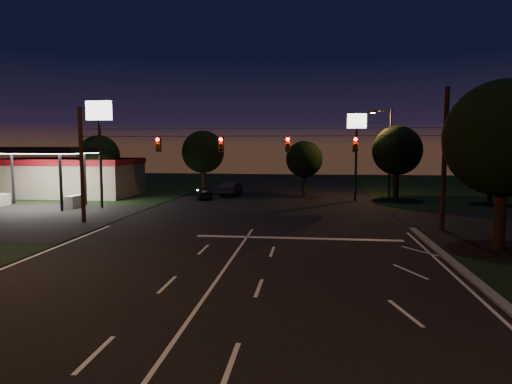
# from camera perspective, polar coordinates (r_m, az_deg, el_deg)

# --- Properties ---
(ground) EXTENTS (140.00, 140.00, 0.00)m
(ground) POSITION_cam_1_polar(r_m,az_deg,el_deg) (16.16, -7.02, -13.73)
(ground) COLOR black
(ground) RESTS_ON ground
(stop_bar) EXTENTS (12.00, 0.50, 0.01)m
(stop_bar) POSITION_cam_1_polar(r_m,az_deg,el_deg) (26.82, 5.25, -5.77)
(stop_bar) COLOR silver
(stop_bar) RESTS_ON ground
(utility_pole_right) EXTENTS (0.30, 0.30, 9.00)m
(utility_pole_right) POSITION_cam_1_polar(r_m,az_deg,el_deg) (31.36, 22.17, -4.49)
(utility_pole_right) COLOR black
(utility_pole_right) RESTS_ON ground
(utility_pole_left) EXTENTS (0.28, 0.28, 8.00)m
(utility_pole_left) POSITION_cam_1_polar(r_m,az_deg,el_deg) (34.09, -20.70, -3.63)
(utility_pole_left) COLOR black
(utility_pole_left) RESTS_ON ground
(signal_span) EXTENTS (24.00, 0.40, 1.56)m
(signal_span) POSITION_cam_1_polar(r_m,az_deg,el_deg) (29.96, -0.23, 6.06)
(signal_span) COLOR black
(signal_span) RESTS_ON ground
(gas_station) EXTENTS (14.20, 16.10, 5.25)m
(gas_station) POSITION_cam_1_polar(r_m,az_deg,el_deg) (51.98, -22.61, 2.09)
(gas_station) COLOR gray
(gas_station) RESTS_ON ground
(pole_sign_left_near) EXTENTS (2.20, 0.30, 9.10)m
(pole_sign_left_near) POSITION_cam_1_polar(r_m,az_deg,el_deg) (40.84, -19.00, 7.77)
(pole_sign_left_near) COLOR black
(pole_sign_left_near) RESTS_ON ground
(pole_sign_right) EXTENTS (1.80, 0.30, 8.40)m
(pole_sign_right) POSITION_cam_1_polar(r_m,az_deg,el_deg) (44.97, 12.45, 6.80)
(pole_sign_right) COLOR black
(pole_sign_right) RESTS_ON ground
(street_light_right_far) EXTENTS (2.20, 0.35, 9.00)m
(street_light_right_far) POSITION_cam_1_polar(r_m,az_deg,el_deg) (47.36, 16.11, 5.45)
(street_light_right_far) COLOR black
(street_light_right_far) RESTS_ON ground
(tree_right_near) EXTENTS (6.00, 6.00, 8.76)m
(tree_right_near) POSITION_cam_1_polar(r_m,az_deg,el_deg) (26.79, 28.53, 5.74)
(tree_right_near) COLOR black
(tree_right_near) RESTS_ON ground
(tree_far_a) EXTENTS (4.20, 4.20, 6.42)m
(tree_far_a) POSITION_cam_1_polar(r_m,az_deg,el_deg) (49.86, -18.95, 4.24)
(tree_far_a) COLOR black
(tree_far_a) RESTS_ON ground
(tree_far_b) EXTENTS (4.60, 4.60, 6.98)m
(tree_far_b) POSITION_cam_1_polar(r_m,az_deg,el_deg) (50.28, -6.58, 4.94)
(tree_far_b) COLOR black
(tree_far_b) RESTS_ON ground
(tree_far_c) EXTENTS (3.80, 3.80, 5.86)m
(tree_far_c) POSITION_cam_1_polar(r_m,az_deg,el_deg) (47.90, 6.08, 4.04)
(tree_far_c) COLOR black
(tree_far_c) RESTS_ON ground
(tree_far_d) EXTENTS (4.80, 4.80, 7.30)m
(tree_far_d) POSITION_cam_1_polar(r_m,az_deg,el_deg) (46.64, 17.22, 4.90)
(tree_far_d) COLOR black
(tree_far_d) RESTS_ON ground
(tree_far_e) EXTENTS (4.00, 4.00, 6.18)m
(tree_far_e) POSITION_cam_1_polar(r_m,az_deg,el_deg) (46.82, 27.33, 3.64)
(tree_far_e) COLOR black
(tree_far_e) RESTS_ON ground
(car_oncoming_a) EXTENTS (2.45, 3.93, 1.25)m
(car_oncoming_a) POSITION_cam_1_polar(r_m,az_deg,el_deg) (46.16, -6.46, -0.11)
(car_oncoming_a) COLOR black
(car_oncoming_a) RESTS_ON ground
(car_oncoming_b) EXTENTS (1.84, 4.68, 1.52)m
(car_oncoming_b) POSITION_cam_1_polar(r_m,az_deg,el_deg) (49.31, -3.11, 0.46)
(car_oncoming_b) COLOR black
(car_oncoming_b) RESTS_ON ground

